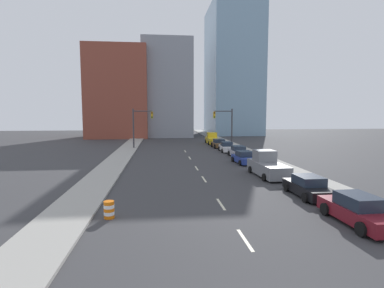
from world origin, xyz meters
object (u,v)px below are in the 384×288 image
at_px(sedan_silver, 238,152).
at_px(traffic_signal_right, 227,123).
at_px(sedan_brown, 219,144).
at_px(pickup_truck_yellow, 212,139).
at_px(pickup_truck_gray, 267,166).
at_px(traffic_signal_left, 139,123).
at_px(sedan_maroon, 358,211).
at_px(sedan_white, 227,147).
at_px(sedan_black, 308,187).
at_px(traffic_barrel, 109,210).
at_px(sedan_blue, 244,158).

bearing_deg(sedan_silver, traffic_signal_right, 85.03).
distance_m(traffic_signal_right, sedan_brown, 3.68).
bearing_deg(pickup_truck_yellow, pickup_truck_gray, -90.02).
xyz_separation_m(traffic_signal_left, sedan_maroon, (13.51, -35.34, -3.40)).
bearing_deg(sedan_silver, sedan_white, 93.26).
height_order(sedan_white, sedan_brown, sedan_white).
bearing_deg(sedan_silver, sedan_black, -90.44).
distance_m(traffic_barrel, sedan_brown, 35.37).
bearing_deg(sedan_black, sedan_silver, 89.24).
relative_size(traffic_signal_right, sedan_blue, 1.48).
height_order(traffic_signal_left, traffic_barrel, traffic_signal_left).
height_order(pickup_truck_gray, pickup_truck_yellow, pickup_truck_gray).
relative_size(sedan_black, pickup_truck_yellow, 0.73).
bearing_deg(traffic_signal_left, traffic_barrel, -88.92).
bearing_deg(sedan_maroon, sedan_blue, 90.16).
xyz_separation_m(traffic_signal_left, traffic_barrel, (0.62, -33.08, -3.63)).
xyz_separation_m(sedan_silver, pickup_truck_yellow, (-0.39, 17.33, 0.20)).
relative_size(traffic_signal_left, sedan_brown, 1.42).
bearing_deg(traffic_barrel, sedan_blue, 53.67).
bearing_deg(pickup_truck_gray, traffic_signal_right, 84.37).
height_order(traffic_barrel, sedan_blue, sedan_blue).
height_order(traffic_signal_left, pickup_truck_gray, traffic_signal_left).
relative_size(sedan_black, sedan_brown, 0.99).
distance_m(traffic_signal_right, traffic_barrel, 36.10).
bearing_deg(pickup_truck_gray, sedan_black, -88.17).
height_order(traffic_barrel, pickup_truck_yellow, pickup_truck_yellow).
height_order(traffic_signal_left, sedan_black, traffic_signal_left).
distance_m(traffic_barrel, sedan_maroon, 13.09).
bearing_deg(traffic_signal_left, pickup_truck_yellow, 25.48).
relative_size(traffic_signal_left, sedan_white, 1.40).
bearing_deg(sedan_brown, pickup_truck_yellow, 88.90).
xyz_separation_m(traffic_signal_right, sedan_blue, (-1.59, -16.24, -3.46)).
relative_size(sedan_maroon, sedan_white, 1.03).
bearing_deg(sedan_black, pickup_truck_gray, 93.36).
relative_size(pickup_truck_gray, sedan_brown, 1.27).
bearing_deg(pickup_truck_yellow, sedan_brown, -89.75).
xyz_separation_m(sedan_maroon, sedan_silver, (0.16, 24.34, -0.04)).
height_order(sedan_black, sedan_white, sedan_white).
bearing_deg(sedan_white, sedan_black, -87.31).
bearing_deg(sedan_blue, pickup_truck_gray, -92.45).
bearing_deg(sedan_maroon, traffic_signal_right, 86.90).
bearing_deg(pickup_truck_yellow, sedan_silver, -88.42).
bearing_deg(sedan_white, pickup_truck_gray, -88.57).
bearing_deg(pickup_truck_gray, sedan_white, 87.28).
height_order(traffic_signal_right, pickup_truck_yellow, traffic_signal_right).
relative_size(sedan_maroon, sedan_black, 1.06).
xyz_separation_m(traffic_signal_right, sedan_silver, (-0.93, -11.00, -3.45)).
bearing_deg(traffic_signal_left, sedan_silver, -38.81).
relative_size(traffic_barrel, sedan_blue, 0.22).
bearing_deg(traffic_barrel, pickup_truck_gray, 38.12).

